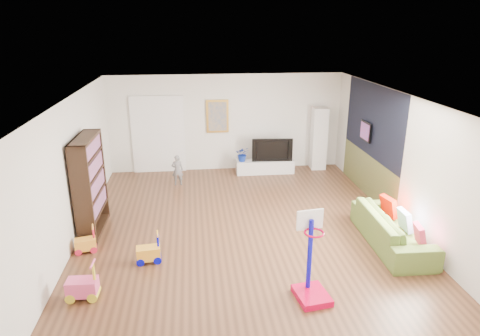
{
  "coord_description": "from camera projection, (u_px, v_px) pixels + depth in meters",
  "views": [
    {
      "loc": [
        -0.96,
        -7.96,
        4.04
      ],
      "look_at": [
        0.0,
        0.4,
        1.15
      ],
      "focal_mm": 32.0,
      "sensor_mm": 36.0,
      "label": 1
    }
  ],
  "objects": [
    {
      "name": "olive_wainscot",
      "position": [
        367.0,
        175.0,
        10.4
      ],
      "size": [
        0.01,
        3.2,
        1.0
      ],
      "primitive_type": "cube",
      "color": "brown",
      "rests_on": "wall_right"
    },
    {
      "name": "navy_accent",
      "position": [
        373.0,
        121.0,
        9.96
      ],
      "size": [
        0.01,
        3.2,
        1.7
      ],
      "primitive_type": "cube",
      "color": "black",
      "rests_on": "wall_right"
    },
    {
      "name": "wall_front",
      "position": [
        281.0,
        267.0,
        4.93
      ],
      "size": [
        6.5,
        0.0,
        2.7
      ],
      "primitive_type": "cube",
      "color": "silver",
      "rests_on": "ground"
    },
    {
      "name": "bookshelf",
      "position": [
        90.0,
        185.0,
        8.45
      ],
      "size": [
        0.37,
        1.34,
        1.96
      ],
      "primitive_type": "cube",
      "rotation": [
        0.0,
        0.0,
        -0.01
      ],
      "color": "black",
      "rests_on": "ground"
    },
    {
      "name": "sofa",
      "position": [
        392.0,
        229.0,
        8.09
      ],
      "size": [
        0.92,
        2.23,
        0.64
      ],
      "primitive_type": "imported",
      "rotation": [
        0.0,
        0.0,
        1.54
      ],
      "color": "#56702C",
      "rests_on": "ground"
    },
    {
      "name": "artwork_right",
      "position": [
        366.0,
        131.0,
        10.24
      ],
      "size": [
        0.04,
        0.56,
        0.46
      ],
      "primitive_type": "cube",
      "color": "#7F3F8C",
      "rests_on": "wall_right"
    },
    {
      "name": "basketball_hoop",
      "position": [
        314.0,
        258.0,
        6.35
      ],
      "size": [
        0.56,
        0.65,
        1.41
      ],
      "primitive_type": "cube",
      "rotation": [
        0.0,
        0.0,
        0.15
      ],
      "color": "#B7002B",
      "rests_on": "ground"
    },
    {
      "name": "ride_on_pink",
      "position": [
        82.0,
        281.0,
        6.49
      ],
      "size": [
        0.47,
        0.3,
        0.61
      ],
      "primitive_type": "cube",
      "rotation": [
        0.0,
        0.0,
        -0.04
      ],
      "color": "#EB4B85",
      "rests_on": "ground"
    },
    {
      "name": "tall_cabinet",
      "position": [
        319.0,
        138.0,
        12.16
      ],
      "size": [
        0.43,
        0.43,
        1.77
      ],
      "primitive_type": "cube",
      "rotation": [
        0.0,
        0.0,
        -0.04
      ],
      "color": "white",
      "rests_on": "ground"
    },
    {
      "name": "ride_on_orange",
      "position": [
        148.0,
        248.0,
        7.49
      ],
      "size": [
        0.44,
        0.3,
        0.55
      ],
      "primitive_type": "cube",
      "rotation": [
        0.0,
        0.0,
        0.11
      ],
      "color": "#FCAD2C",
      "rests_on": "ground"
    },
    {
      "name": "ride_on_yellow",
      "position": [
        85.0,
        240.0,
        7.83
      ],
      "size": [
        0.41,
        0.31,
        0.5
      ],
      "primitive_type": "cube",
      "rotation": [
        0.0,
        0.0,
        0.22
      ],
      "color": "orange",
      "rests_on": "ground"
    },
    {
      "name": "pillow_center",
      "position": [
        405.0,
        220.0,
        8.02
      ],
      "size": [
        0.11,
        0.4,
        0.4
      ],
      "primitive_type": "cube",
      "rotation": [
        0.0,
        0.0,
        0.0
      ],
      "color": "white",
      "rests_on": "sofa"
    },
    {
      "name": "floor",
      "position": [
        242.0,
        226.0,
        8.89
      ],
      "size": [
        6.5,
        7.5,
        0.0
      ],
      "primitive_type": "cube",
      "color": "brown",
      "rests_on": "ground"
    },
    {
      "name": "wall_right",
      "position": [
        399.0,
        159.0,
        8.81
      ],
      "size": [
        0.0,
        7.5,
        2.7
      ],
      "primitive_type": "cube",
      "color": "white",
      "rests_on": "ground"
    },
    {
      "name": "ceiling",
      "position": [
        242.0,
        97.0,
        8.02
      ],
      "size": [
        6.5,
        7.5,
        0.0
      ],
      "primitive_type": "cube",
      "color": "white",
      "rests_on": "ground"
    },
    {
      "name": "media_console",
      "position": [
        265.0,
        166.0,
        11.99
      ],
      "size": [
        1.61,
        0.41,
        0.37
      ],
      "primitive_type": "cube",
      "rotation": [
        0.0,
        0.0,
        -0.01
      ],
      "color": "silver",
      "rests_on": "ground"
    },
    {
      "name": "doorway",
      "position": [
        158.0,
        135.0,
        11.84
      ],
      "size": [
        1.45,
        0.06,
        2.1
      ],
      "primitive_type": "cube",
      "color": "white",
      "rests_on": "ground"
    },
    {
      "name": "child",
      "position": [
        177.0,
        170.0,
        11.04
      ],
      "size": [
        0.3,
        0.21,
        0.81
      ],
      "primitive_type": "imported",
      "rotation": [
        0.0,
        0.0,
        3.19
      ],
      "color": "slate",
      "rests_on": "ground"
    },
    {
      "name": "wall_back",
      "position": [
        226.0,
        123.0,
        11.98
      ],
      "size": [
        6.5,
        0.0,
        2.7
      ],
      "primitive_type": "cube",
      "color": "silver",
      "rests_on": "ground"
    },
    {
      "name": "pillow_left",
      "position": [
        420.0,
        235.0,
        7.47
      ],
      "size": [
        0.15,
        0.37,
        0.36
      ],
      "primitive_type": "cube",
      "rotation": [
        0.0,
        0.0,
        -0.16
      ],
      "color": "#CE3057",
      "rests_on": "sofa"
    },
    {
      "name": "wall_left",
      "position": [
        72.0,
        171.0,
        8.11
      ],
      "size": [
        0.0,
        7.5,
        2.7
      ],
      "primitive_type": "cube",
      "color": "silver",
      "rests_on": "ground"
    },
    {
      "name": "tv",
      "position": [
        272.0,
        149.0,
        11.84
      ],
      "size": [
        1.13,
        0.23,
        0.64
      ],
      "primitive_type": "imported",
      "rotation": [
        0.0,
        0.0,
        -0.07
      ],
      "color": "black",
      "rests_on": "media_console"
    },
    {
      "name": "pillow_right",
      "position": [
        389.0,
        206.0,
        8.61
      ],
      "size": [
        0.18,
        0.42,
        0.41
      ],
      "primitive_type": "cube",
      "rotation": [
        0.0,
        0.0,
        0.19
      ],
      "color": "red",
      "rests_on": "sofa"
    },
    {
      "name": "vase_plant",
      "position": [
        243.0,
        154.0,
        11.77
      ],
      "size": [
        0.43,
        0.38,
        0.42
      ],
      "primitive_type": "imported",
      "rotation": [
        0.0,
        0.0,
        -0.16
      ],
      "color": "navy",
      "rests_on": "media_console"
    },
    {
      "name": "painting_back",
      "position": [
        217.0,
        116.0,
        11.85
      ],
      "size": [
        0.62,
        0.06,
        0.92
      ],
      "primitive_type": "cube",
      "color": "gold",
      "rests_on": "wall_back"
    }
  ]
}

